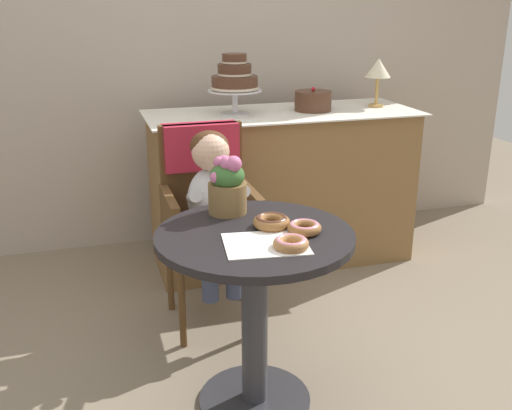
% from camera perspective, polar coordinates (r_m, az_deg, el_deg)
% --- Properties ---
extents(ground_plane, '(8.00, 8.00, 0.00)m').
position_cam_1_polar(ground_plane, '(2.48, -0.13, -18.31)').
color(ground_plane, gray).
extents(back_wall, '(4.80, 0.10, 2.70)m').
position_cam_1_polar(back_wall, '(3.78, -8.43, 16.56)').
color(back_wall, '#B2A393').
rests_on(back_wall, ground).
extents(cafe_table, '(0.72, 0.72, 0.72)m').
position_cam_1_polar(cafe_table, '(2.21, -0.14, -7.78)').
color(cafe_table, black).
rests_on(cafe_table, ground).
extents(wicker_chair, '(0.42, 0.45, 0.95)m').
position_cam_1_polar(wicker_chair, '(2.83, -4.84, 1.21)').
color(wicker_chair, brown).
rests_on(wicker_chair, ground).
extents(seated_child, '(0.27, 0.32, 0.73)m').
position_cam_1_polar(seated_child, '(2.67, -4.17, 1.00)').
color(seated_child, silver).
rests_on(seated_child, ground).
extents(paper_napkin, '(0.31, 0.26, 0.00)m').
position_cam_1_polar(paper_napkin, '(2.02, 0.93, -3.76)').
color(paper_napkin, white).
rests_on(paper_napkin, cafe_table).
extents(donut_front, '(0.12, 0.12, 0.04)m').
position_cam_1_polar(donut_front, '(2.12, 4.68, -2.15)').
color(donut_front, '#936033').
rests_on(donut_front, cafe_table).
extents(donut_mid, '(0.14, 0.14, 0.04)m').
position_cam_1_polar(donut_mid, '(2.16, 1.50, -1.57)').
color(donut_mid, '#936033').
rests_on(donut_mid, cafe_table).
extents(donut_side, '(0.12, 0.12, 0.04)m').
position_cam_1_polar(donut_side, '(1.98, 3.39, -3.65)').
color(donut_side, '#AD7542').
rests_on(donut_side, cafe_table).
extents(flower_vase, '(0.15, 0.15, 0.23)m').
position_cam_1_polar(flower_vase, '(2.28, -2.77, 1.95)').
color(flower_vase, brown).
rests_on(flower_vase, cafe_table).
extents(display_counter, '(1.56, 0.62, 0.90)m').
position_cam_1_polar(display_counter, '(3.53, 2.47, 1.79)').
color(display_counter, olive).
rests_on(display_counter, ground).
extents(tiered_cake_stand, '(0.30, 0.30, 0.33)m').
position_cam_1_polar(tiered_cake_stand, '(3.32, -2.07, 12.00)').
color(tiered_cake_stand, silver).
rests_on(tiered_cake_stand, display_counter).
extents(round_layer_cake, '(0.21, 0.21, 0.14)m').
position_cam_1_polar(round_layer_cake, '(3.48, 5.50, 9.93)').
color(round_layer_cake, '#4C2D1E').
rests_on(round_layer_cake, display_counter).
extents(table_lamp, '(0.15, 0.15, 0.28)m').
position_cam_1_polar(table_lamp, '(3.64, 11.66, 12.60)').
color(table_lamp, '#B28C47').
rests_on(table_lamp, display_counter).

